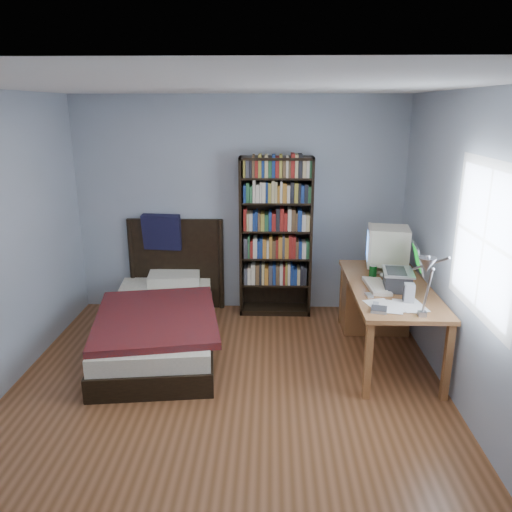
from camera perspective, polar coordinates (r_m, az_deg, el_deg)
name	(u,v)px	position (r m, az deg, el deg)	size (l,w,h in m)	color
room	(226,259)	(3.80, -3.45, -0.30)	(4.20, 4.24, 2.50)	brown
desk	(378,299)	(5.44, 13.75, -4.74)	(0.75, 1.64, 0.73)	brown
crt_monitor	(387,246)	(5.26, 14.70, 1.09)	(0.46, 0.43, 0.47)	beige
laptop	(400,277)	(4.80, 16.10, -2.34)	(0.39, 0.39, 0.43)	#2D2D30
desk_lamp	(427,271)	(3.74, 18.95, -1.58)	(0.24, 0.54, 0.64)	#99999E
keyboard	(377,286)	(4.82, 13.63, -3.37)	(0.18, 0.46, 0.03)	beige
speaker	(409,293)	(4.52, 17.10, -4.08)	(0.08, 0.08, 0.17)	gray
soda_can	(373,272)	(5.04, 13.21, -1.82)	(0.07, 0.07, 0.13)	#083D12
mouse	(383,275)	(5.14, 14.30, -2.13)	(0.06, 0.11, 0.04)	silver
phone_silver	(369,295)	(4.59, 12.80, -4.41)	(0.05, 0.10, 0.02)	#B6B5BA
phone_grey	(376,305)	(4.39, 13.53, -5.42)	(0.05, 0.10, 0.02)	gray
external_drive	(379,310)	(4.28, 13.88, -5.99)	(0.13, 0.13, 0.03)	gray
bookshelf	(276,237)	(5.74, 2.26, 2.16)	(0.83, 0.30, 1.84)	black
bed	(162,318)	(5.31, -10.73, -7.00)	(1.38, 2.26, 1.16)	black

